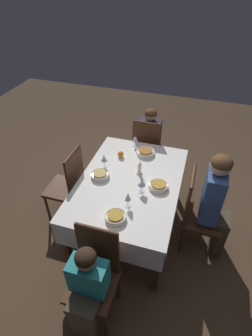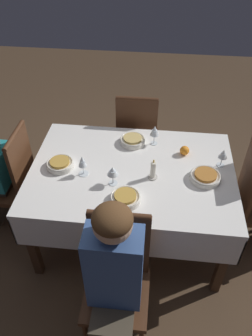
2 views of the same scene
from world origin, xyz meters
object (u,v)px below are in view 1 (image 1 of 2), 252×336
(chair_north, at_px, (197,211))
(wine_glass_east, at_px, (128,197))
(bowl_east, at_px, (116,217))
(orange_fruit, at_px, (121,154))
(person_child_dark, at_px, (150,138))
(wine_glass_south, at_px, (104,158))
(bowl_south, at_px, (100,175))
(dining_table, at_px, (130,187))
(bowl_west, at_px, (146,152))
(chair_east, at_px, (95,272))
(bowl_north, at_px, (158,186))
(wine_glass_west, at_px, (135,139))
(chair_west, at_px, (147,148))
(chair_south, at_px, (69,183))
(person_adult_denim, at_px, (216,202))
(candle_centerpiece, at_px, (140,169))
(person_child_teal, at_px, (87,291))
(wine_glass_north, at_px, (142,183))

(chair_north, height_order, wine_glass_east, chair_north)
(bowl_east, xyz_separation_m, wine_glass_east, (-0.19, 0.06, 0.08))
(bowl_east, relative_size, orange_fruit, 2.76)
(person_child_dark, distance_m, wine_glass_south, 1.06)
(chair_north, distance_m, bowl_south, 1.08)
(chair_north, bearing_deg, wine_glass_south, 81.58)
(dining_table, bearing_deg, bowl_west, 175.05)
(dining_table, height_order, chair_east, chair_east)
(wine_glass_south, bearing_deg, orange_fruit, 154.81)
(bowl_north, height_order, wine_glass_west, wine_glass_west)
(chair_west, bearing_deg, bowl_north, 109.22)
(person_child_dark, relative_size, wine_glass_south, 6.26)
(wine_glass_west, bearing_deg, chair_south, -42.41)
(bowl_east, bearing_deg, wine_glass_west, -172.96)
(person_adult_denim, distance_m, candle_centerpiece, 0.84)
(chair_north, relative_size, bowl_south, 4.85)
(chair_east, distance_m, person_adult_denim, 1.32)
(person_child_teal, relative_size, bowl_north, 4.76)
(chair_north, bearing_deg, chair_south, 90.26)
(chair_west, xyz_separation_m, bowl_south, (0.98, -0.29, 0.24))
(person_child_dark, bearing_deg, bowl_west, 97.00)
(person_child_dark, bearing_deg, chair_west, 90.00)
(person_adult_denim, relative_size, bowl_north, 6.18)
(wine_glass_south, height_order, candle_centerpiece, wine_glass_south)
(dining_table, distance_m, chair_north, 0.74)
(chair_east, height_order, candle_centerpiece, chair_east)
(chair_east, height_order, bowl_west, chair_east)
(chair_north, relative_size, chair_south, 1.00)
(person_child_teal, distance_m, wine_glass_west, 1.81)
(wine_glass_south, bearing_deg, chair_north, 81.58)
(bowl_east, bearing_deg, chair_north, 125.98)
(person_child_dark, xyz_separation_m, candle_centerpiece, (0.97, 0.09, 0.22))
(person_child_dark, relative_size, bowl_east, 5.28)
(wine_glass_north, bearing_deg, dining_table, -127.16)
(chair_east, bearing_deg, person_adult_denim, 46.12)
(wine_glass_south, bearing_deg, bowl_east, 28.12)
(person_adult_denim, height_order, wine_glass_east, person_adult_denim)
(person_child_dark, xyz_separation_m, bowl_north, (1.14, 0.34, 0.19))
(chair_west, bearing_deg, person_adult_denim, 133.27)
(wine_glass_north, bearing_deg, person_child_dark, -171.53)
(dining_table, xyz_separation_m, chair_north, (0.01, 0.73, -0.13))
(chair_west, bearing_deg, candle_centerpiece, 96.69)
(chair_north, bearing_deg, wine_glass_north, 100.17)
(chair_east, distance_m, wine_glass_north, 0.92)
(chair_east, bearing_deg, orange_fruit, 98.69)
(wine_glass_north, distance_m, wine_glass_south, 0.56)
(wine_glass_east, relative_size, candle_centerpiece, 0.99)
(chair_north, height_order, person_child_teal, chair_north)
(person_child_dark, height_order, wine_glass_west, person_child_dark)
(person_child_teal, bearing_deg, bowl_east, 85.85)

